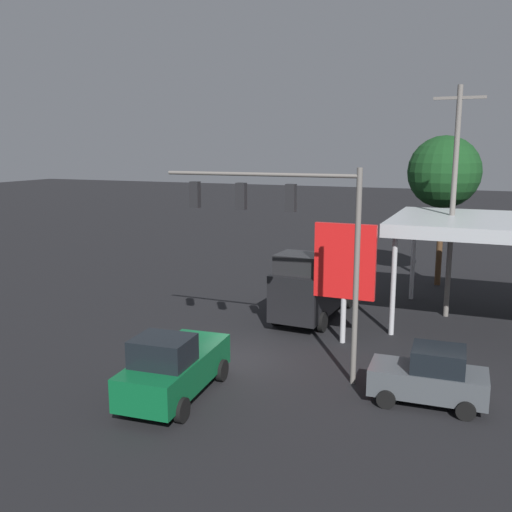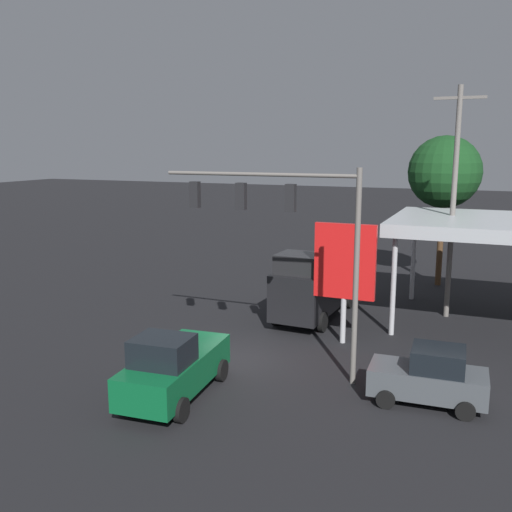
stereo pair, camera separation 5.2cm
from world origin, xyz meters
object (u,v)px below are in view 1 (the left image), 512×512
Objects in this scene: pickup_parked at (174,367)px; street_tree at (444,173)px; utility_pole at (453,199)px; delivery_truck at (314,284)px; traffic_signal_assembly at (285,222)px; hatchback_crossing at (430,377)px; price_sign at (345,264)px.

street_tree is at bearing 157.32° from pickup_parked.
utility_pole is 7.99m from delivery_truck.
utility_pole is (-5.15, -10.04, 0.17)m from traffic_signal_assembly.
pickup_parked is 0.58× the size of street_tree.
utility_pole is at bearing 98.56° from street_tree.
hatchback_crossing is (-5.44, 0.68, -4.85)m from traffic_signal_assembly.
pickup_parked is at bearing 53.23° from traffic_signal_assembly.
utility_pole reaches higher than traffic_signal_assembly.
pickup_parked is 22.30m from street_tree.
hatchback_crossing is (-0.29, 10.72, -5.02)m from utility_pole.
price_sign is at bearing 77.35° from street_tree.
traffic_signal_assembly reaches higher than hatchback_crossing.
price_sign is at bearing -51.76° from hatchback_crossing.
traffic_signal_assembly is 6.48m from pickup_parked.
pickup_parked is at bearing 62.86° from price_sign.
price_sign is 1.36× the size of hatchback_crossing.
hatchback_crossing is at bearing 91.52° from utility_pole.
price_sign is at bearing 148.61° from pickup_parked.
hatchback_crossing is at bearing 105.43° from pickup_parked.
pickup_parked is (7.83, 13.62, -4.86)m from utility_pole.
pickup_parked is at bearing 71.56° from street_tree.
traffic_signal_assembly is 1.48× the size of price_sign.
delivery_truck reaches higher than hatchback_crossing.
utility_pole is 2.15× the size of price_sign.
utility_pole is at bearing 145.86° from pickup_parked.
street_tree is (-6.81, -20.42, 5.83)m from pickup_parked.
traffic_signal_assembly is 8.42m from delivery_truck.
utility_pole is at bearing -117.17° from traffic_signal_assembly.
price_sign is 0.58× the size of street_tree.
traffic_signal_assembly is 0.85× the size of street_tree.
pickup_parked is (2.68, 3.59, -4.69)m from traffic_signal_assembly.
traffic_signal_assembly is at bearing 138.99° from pickup_parked.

